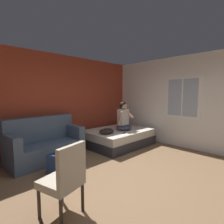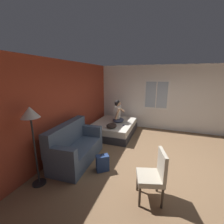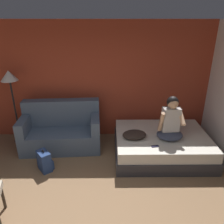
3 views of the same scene
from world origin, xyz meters
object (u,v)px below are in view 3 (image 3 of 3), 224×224
(backpack, at_px, (45,161))
(couch, at_px, (62,130))
(throw_pillow, at_px, (134,135))
(cell_phone, at_px, (155,146))
(person_seated, at_px, (171,122))
(floor_lamp, at_px, (10,83))
(bed, at_px, (161,145))

(backpack, bearing_deg, couch, 79.42)
(couch, bearing_deg, throw_pillow, -17.26)
(backpack, distance_m, cell_phone, 2.12)
(throw_pillow, bearing_deg, person_seated, -0.49)
(throw_pillow, distance_m, floor_lamp, 2.87)
(bed, xyz_separation_m, cell_phone, (-0.24, -0.47, 0.25))
(person_seated, bearing_deg, floor_lamp, 167.83)
(couch, xyz_separation_m, throw_pillow, (1.57, -0.49, 0.16))
(couch, relative_size, throw_pillow, 3.64)
(couch, height_order, floor_lamp, floor_lamp)
(bed, height_order, throw_pillow, throw_pillow)
(bed, xyz_separation_m, person_seated, (0.10, -0.14, 0.60))
(person_seated, relative_size, floor_lamp, 0.51)
(cell_phone, height_order, floor_lamp, floor_lamp)
(person_seated, bearing_deg, backpack, -171.16)
(backpack, bearing_deg, person_seated, 8.84)
(couch, height_order, person_seated, person_seated)
(throw_pillow, bearing_deg, floor_lamp, 164.84)
(backpack, height_order, throw_pillow, throw_pillow)
(person_seated, relative_size, throw_pillow, 1.82)
(bed, bearing_deg, floor_lamp, 169.77)
(person_seated, relative_size, cell_phone, 6.08)
(bed, xyz_separation_m, backpack, (-2.34, -0.52, -0.04))
(backpack, distance_m, floor_lamp, 1.88)
(couch, distance_m, floor_lamp, 1.50)
(bed, distance_m, backpack, 2.39)
(floor_lamp, bearing_deg, cell_phone, -19.34)
(couch, bearing_deg, floor_lamp, 168.06)
(couch, xyz_separation_m, backpack, (-0.16, -0.87, -0.20))
(backpack, height_order, cell_phone, cell_phone)
(bed, height_order, backpack, bed)
(bed, distance_m, couch, 2.21)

